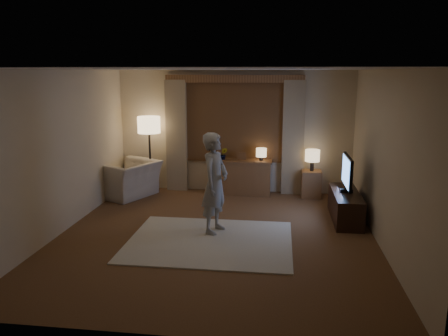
% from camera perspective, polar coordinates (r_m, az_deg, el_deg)
% --- Properties ---
extents(room, '(5.04, 5.54, 2.64)m').
position_cam_1_polar(room, '(7.19, -0.51, 2.62)').
color(room, brown).
rests_on(room, ground).
extents(rug, '(2.50, 2.00, 0.02)m').
position_cam_1_polar(rug, '(6.82, -1.85, -9.51)').
color(rug, beige).
rests_on(rug, floor).
extents(sideboard, '(1.20, 0.40, 0.70)m').
position_cam_1_polar(sideboard, '(9.31, 2.37, -1.30)').
color(sideboard, brown).
rests_on(sideboard, floor).
extents(picture_frame, '(0.16, 0.02, 0.20)m').
position_cam_1_polar(picture_frame, '(9.21, 2.39, 1.42)').
color(picture_frame, brown).
rests_on(picture_frame, sideboard).
extents(plant, '(0.17, 0.13, 0.30)m').
position_cam_1_polar(plant, '(9.25, -0.07, 1.78)').
color(plant, '#999999').
rests_on(plant, sideboard).
extents(table_lamp_sideboard, '(0.22, 0.22, 0.30)m').
position_cam_1_polar(table_lamp_sideboard, '(9.17, 4.89, 1.95)').
color(table_lamp_sideboard, black).
rests_on(table_lamp_sideboard, sideboard).
extents(floor_lamp, '(0.48, 0.48, 1.64)m').
position_cam_1_polar(floor_lamp, '(9.41, -9.76, 5.04)').
color(floor_lamp, black).
rests_on(floor_lamp, floor).
extents(armchair, '(1.38, 1.45, 0.74)m').
position_cam_1_polar(armchair, '(9.34, -12.39, -1.42)').
color(armchair, beige).
rests_on(armchair, floor).
extents(side_table, '(0.40, 0.40, 0.56)m').
position_cam_1_polar(side_table, '(9.27, 11.32, -2.04)').
color(side_table, brown).
rests_on(side_table, floor).
extents(table_lamp_side, '(0.30, 0.30, 0.44)m').
position_cam_1_polar(table_lamp_side, '(9.15, 11.47, 1.53)').
color(table_lamp_side, black).
rests_on(table_lamp_side, side_table).
extents(tv_stand, '(0.45, 1.40, 0.50)m').
position_cam_1_polar(tv_stand, '(8.01, 15.55, -4.79)').
color(tv_stand, black).
rests_on(tv_stand, floor).
extents(tv, '(0.22, 0.89, 0.65)m').
position_cam_1_polar(tv, '(7.85, 15.80, -0.56)').
color(tv, black).
rests_on(tv, tv_stand).
extents(person, '(0.54, 0.68, 1.62)m').
position_cam_1_polar(person, '(6.95, -1.20, -1.97)').
color(person, '#9D9991').
rests_on(person, rug).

